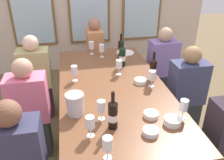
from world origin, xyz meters
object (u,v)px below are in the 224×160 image
tasting_bowl_0 (141,81)px  seated_person_1 (186,95)px  metal_pitcher (75,104)px  wine_glass_1 (90,123)px  wine_glass_8 (91,45)px  white_plate_0 (125,53)px  wine_glass_3 (101,107)px  wine_glass_2 (74,71)px  tasting_bowl_3 (173,121)px  wine_bottle_1 (121,49)px  seated_person_4 (37,80)px  dining_table (113,92)px  wine_glass_0 (152,76)px  tasting_bowl_2 (151,115)px  wine_bottle_3 (153,69)px  seated_person_0 (31,112)px  wine_glass_6 (108,145)px  seated_person_6 (95,54)px  wine_bottle_2 (113,114)px  wine_bottle_0 (122,56)px  wine_glass_5 (184,106)px  seated_person_5 (162,69)px  wine_glass_4 (102,48)px  tasting_bowl_1 (151,132)px

tasting_bowl_0 → seated_person_1: 0.59m
metal_pitcher → wine_glass_1: bearing=-73.1°
metal_pitcher → wine_glass_8: metal_pitcher is taller
white_plate_0 → wine_glass_3: 1.51m
wine_glass_2 → tasting_bowl_3: bearing=-50.9°
wine_bottle_1 → seated_person_4: seated_person_4 is taller
metal_pitcher → seated_person_1: 1.35m
tasting_bowl_0 → metal_pitcher: bearing=-148.9°
dining_table → wine_glass_0: (0.39, -0.08, 0.19)m
tasting_bowl_0 → tasting_bowl_2: 0.59m
wine_bottle_1 → wine_bottle_3: size_ratio=1.06×
wine_bottle_3 → seated_person_0: (-1.30, -0.09, -0.33)m
wine_glass_1 → wine_glass_6: (0.09, -0.24, 0.00)m
seated_person_6 → wine_bottle_1: bearing=-71.4°
wine_bottle_2 → wine_glass_6: wine_bottle_2 is taller
dining_table → wine_bottle_0: (0.21, 0.48, 0.19)m
dining_table → wine_glass_5: bearing=-54.0°
wine_glass_2 → wine_glass_8: same height
dining_table → metal_pitcher: bearing=-134.9°
wine_glass_8 → seated_person_1: bearing=-44.1°
seated_person_5 → tasting_bowl_3: bearing=-109.2°
dining_table → seated_person_1: 0.86m
wine_glass_2 → wine_glass_4: 0.72m
metal_pitcher → wine_glass_3: bearing=-29.5°
wine_bottle_0 → wine_glass_6: 1.49m
white_plate_0 → tasting_bowl_0: 0.86m
white_plate_0 → wine_glass_6: (-0.57, -1.83, 0.11)m
wine_glass_6 → tasting_bowl_0: bearing=61.6°
wine_glass_0 → wine_glass_6: (-0.61, -0.87, -0.00)m
wine_bottle_0 → wine_glass_2: 0.65m
seated_person_6 → wine_glass_5: bearing=-77.5°
wine_glass_1 → wine_glass_3: 0.22m
wine_glass_3 → wine_glass_4: 1.34m
tasting_bowl_3 → wine_glass_3: bearing=162.3°
white_plate_0 → tasting_bowl_2: bearing=-95.3°
wine_bottle_1 → tasting_bowl_2: (-0.03, -1.28, -0.11)m
tasting_bowl_0 → wine_glass_8: (-0.41, 0.91, 0.10)m
wine_bottle_0 → wine_glass_6: wine_bottle_0 is taller
metal_pitcher → wine_glass_1: metal_pitcher is taller
dining_table → wine_bottle_2: bearing=-101.1°
wine_bottle_2 → seated_person_5: 1.72m
wine_bottle_1 → wine_glass_2: bearing=-140.2°
white_plate_0 → seated_person_1: size_ratio=0.22×
dining_table → wine_glass_3: wine_glass_3 is taller
seated_person_1 → dining_table: bearing=-179.2°
seated_person_5 → seated_person_6: 1.10m
tasting_bowl_3 → tasting_bowl_1: bearing=-158.9°
wine_bottle_1 → tasting_bowl_1: 1.49m
tasting_bowl_1 → tasting_bowl_2: (0.08, 0.21, -0.00)m
wine_glass_1 → tasting_bowl_0: bearing=50.1°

